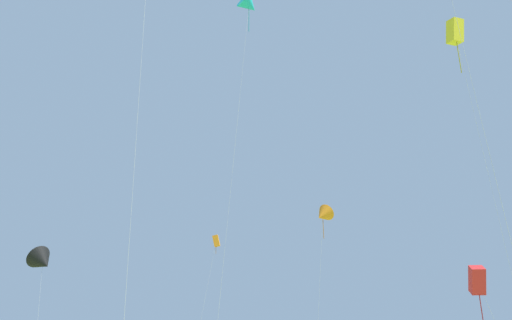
{
  "coord_description": "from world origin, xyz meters",
  "views": [
    {
      "loc": [
        3.53,
        -3.39,
        1.94
      ],
      "look_at": [
        0.0,
        32.0,
        15.17
      ],
      "focal_mm": 35.48,
      "sensor_mm": 36.0,
      "label": 1
    }
  ],
  "objects": [
    {
      "name": "kite_black_delta",
      "position": [
        -24.55,
        48.43,
        10.58
      ],
      "size": [
        4.06,
        4.02,
        12.27
      ],
      "color": "black",
      "rests_on": "ground"
    },
    {
      "name": "kite_orange_delta",
      "position": [
        5.31,
        47.01,
        14.55
      ],
      "size": [
        2.77,
        2.98,
        15.69
      ],
      "color": "orange",
      "rests_on": "ground"
    },
    {
      "name": "kite_yellow_box",
      "position": [
        17.94,
        37.92,
        29.35
      ],
      "size": [
        2.36,
        1.87,
        30.61
      ],
      "color": "yellow",
      "rests_on": "ground"
    },
    {
      "name": "kite_orange_box",
      "position": [
        -7.48,
        57.6,
        14.24
      ],
      "size": [
        2.4,
        2.76,
        15.02
      ],
      "color": "orange",
      "rests_on": "ground"
    },
    {
      "name": "kite_red_box",
      "position": [
        17.67,
        41.32,
        7.23
      ],
      "size": [
        2.41,
        2.02,
        8.5
      ],
      "color": "red",
      "rests_on": "ground"
    },
    {
      "name": "kite_cyan_delta",
      "position": [
        -0.84,
        34.04,
        30.83
      ],
      "size": [
        3.43,
        3.33,
        31.97
      ],
      "color": "#1EB7CC",
      "rests_on": "ground"
    }
  ]
}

